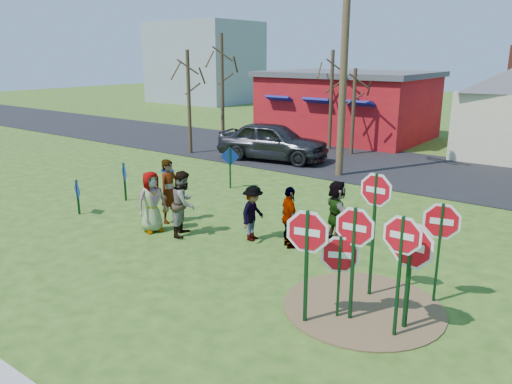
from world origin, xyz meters
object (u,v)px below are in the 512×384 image
Objects in this scene: stop_sign_a at (307,242)px; stop_sign_b at (375,203)px; stop_sign_d at (441,229)px; suv at (273,141)px; person_a at (152,202)px; stop_sign_c at (401,249)px; utility_pole at (345,51)px; person_b at (170,191)px.

stop_sign_a is 0.85× the size of stop_sign_b.
suv is at bearing 125.05° from stop_sign_d.
stop_sign_d is at bearing 38.89° from stop_sign_a.
stop_sign_d is 7.86m from person_a.
stop_sign_c is 0.25× the size of utility_pole.
utility_pole reaches higher than stop_sign_c.
stop_sign_c is 15.40m from suv.
stop_sign_a is 0.45× the size of suv.
stop_sign_b reaches higher than stop_sign_c.
stop_sign_c is (1.03, -1.20, -0.34)m from stop_sign_b.
stop_sign_a is at bearing -152.62° from suv.
utility_pole is (1.11, 9.20, 4.15)m from person_a.
suv is at bearing 113.13° from stop_sign_a.
stop_sign_c is at bearing -57.68° from utility_pole.
person_a is 0.90m from person_b.
stop_sign_b is 0.53× the size of suv.
stop_sign_a is 1.23× the size of person_b.
person_b is 0.37× the size of suv.
stop_sign_c is 8.14m from person_b.
stop_sign_b is 1.23× the size of stop_sign_d.
person_a is at bearing -177.13° from stop_sign_b.
utility_pole is at bearing 100.44° from stop_sign_a.
utility_pole is at bearing 123.58° from stop_sign_b.
stop_sign_a is 0.25× the size of utility_pole.
stop_sign_d is at bearing -52.17° from utility_pole.
utility_pole is at bearing -112.28° from suv.
person_b is (-0.19, 0.88, 0.09)m from person_a.
stop_sign_d is 11.45m from utility_pole.
stop_sign_d is 1.17× the size of person_b.
utility_pole reaches higher than stop_sign_a.
stop_sign_a is at bearing -114.44° from person_b.
suv is (-10.67, 9.49, -0.66)m from stop_sign_d.
stop_sign_c is at bearing -82.53° from person_a.
stop_sign_a is 1.05× the size of stop_sign_d.
stop_sign_b is 1.62m from stop_sign_c.
utility_pole is (-6.55, 10.35, 3.34)m from stop_sign_c.
stop_sign_c reaches higher than person_b.
stop_sign_c is 7.79m from person_a.
stop_sign_d is 8.03m from person_b.
person_b is (-6.30, 2.57, -0.66)m from stop_sign_a.
stop_sign_d is at bearing -94.43° from person_b.
stop_sign_d is 14.30m from suv.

